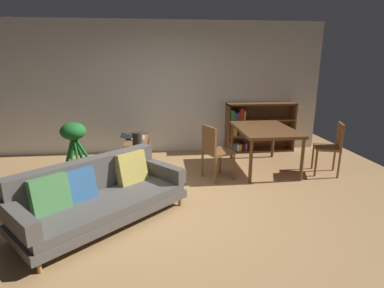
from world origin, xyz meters
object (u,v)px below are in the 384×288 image
Objects in this scene: fabric_couch at (99,194)px; media_console at (137,157)px; open_laptop at (134,137)px; dining_chair_near at (215,149)px; dining_chair_far at (332,145)px; desk_speaker at (137,140)px; dining_table at (264,132)px; bookshelf at (255,128)px; potted_floor_plant at (74,142)px.

fabric_couch reaches higher than media_console.
fabric_couch is 4.89× the size of open_laptop.
fabric_couch is at bearing -144.22° from dining_chair_near.
dining_chair_near is at bearing -178.65° from dining_chair_far.
desk_speaker reaches higher than open_laptop.
dining_table is 1.14m from dining_chair_far.
bookshelf reaches higher than dining_table.
open_laptop is at bearing 172.15° from dining_table.
potted_floor_plant is 0.63× the size of bookshelf.
dining_chair_near is at bearing -5.94° from desk_speaker.
desk_speaker is at bearing 178.57° from dining_chair_far.
dining_chair_far is (3.28, -0.08, -0.16)m from desk_speaker.
desk_speaker reaches higher than dining_table.
dining_chair_near is at bearing -29.01° from open_laptop.
media_console is 0.55m from desk_speaker.
fabric_couch is 1.39× the size of bookshelf.
potted_floor_plant reaches higher than media_console.
open_laptop is 1.68× the size of desk_speaker.
open_laptop reaches higher than media_console.
open_laptop is (0.29, 1.93, 0.23)m from fabric_couch.
potted_floor_plant is at bearing 169.95° from dining_chair_near.
fabric_couch is 3.94m from bookshelf.
media_console is at bearing 5.01° from potted_floor_plant.
open_laptop is 0.29× the size of bookshelf.
open_laptop is at bearing 19.43° from potted_floor_plant.
dining_chair_far is 0.61× the size of bookshelf.
desk_speaker is 0.28× the size of dining_chair_near.
dining_chair_far is (2.04, 0.05, -0.00)m from dining_chair_near.
dining_chair_near reaches higher than open_laptop.
potted_floor_plant reaches higher than fabric_couch.
fabric_couch is 1.47× the size of dining_table.
bookshelf is (0.19, 1.16, -0.17)m from dining_table.
potted_floor_plant is (-0.96, -0.34, 0.02)m from open_laptop.
dining_chair_near is (1.24, -0.13, -0.16)m from desk_speaker.
desk_speaker is at bearing -81.73° from media_console.
fabric_couch is at bearing -148.34° from dining_table.
dining_chair_far is (3.67, 1.23, 0.18)m from fabric_couch.
desk_speaker is at bearing -14.70° from potted_floor_plant.
desk_speaker is 0.28× the size of dining_chair_far.
media_console is at bearing 172.29° from dining_chair_far.
dining_table is 0.95× the size of bookshelf.
dining_chair_far is 1.77m from bookshelf.
fabric_couch is 2.28× the size of dining_chair_near.
bookshelf reaches higher than dining_chair_near.
dining_table is 1.08m from dining_chair_near.
open_laptop is 0.30× the size of dining_table.
dining_table is at bearing -99.48° from bookshelf.
dining_chair_far is at bearing 18.48° from fabric_couch.
potted_floor_plant is (-0.68, 1.59, 0.25)m from fabric_couch.
open_laptop is at bearing 99.84° from desk_speaker.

